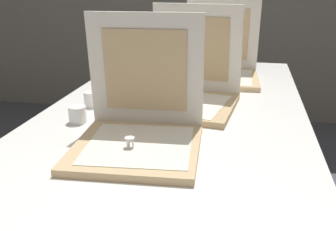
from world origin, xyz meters
name	(u,v)px	position (x,y,z in m)	size (l,w,h in m)	color
table	(171,129)	(0.00, 0.56, 0.69)	(0.96, 2.02, 0.74)	silver
pizza_box_front	(139,129)	(-0.04, 0.29, 0.79)	(0.38, 0.38, 0.38)	tan
pizza_box_middle	(189,92)	(0.04, 0.70, 0.79)	(0.39, 0.40, 0.38)	tan
pizza_box_back	(221,68)	(0.13, 1.13, 0.79)	(0.37, 0.38, 0.37)	tan
cup_white_mid	(92,99)	(-0.32, 0.62, 0.77)	(0.06, 0.06, 0.06)	white
cup_white_near_center	(77,114)	(-0.30, 0.44, 0.77)	(0.06, 0.06, 0.06)	white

